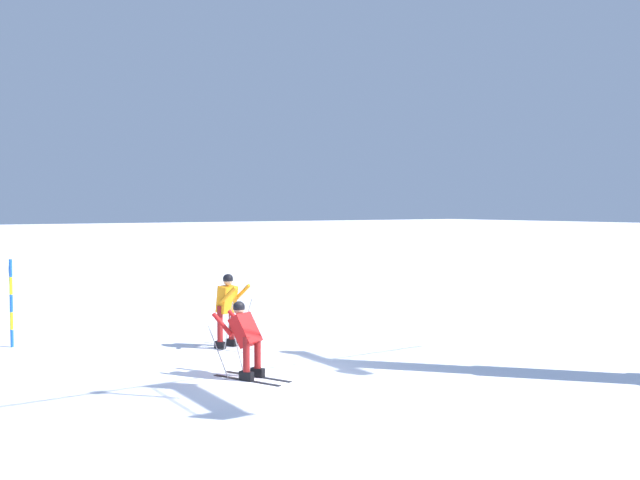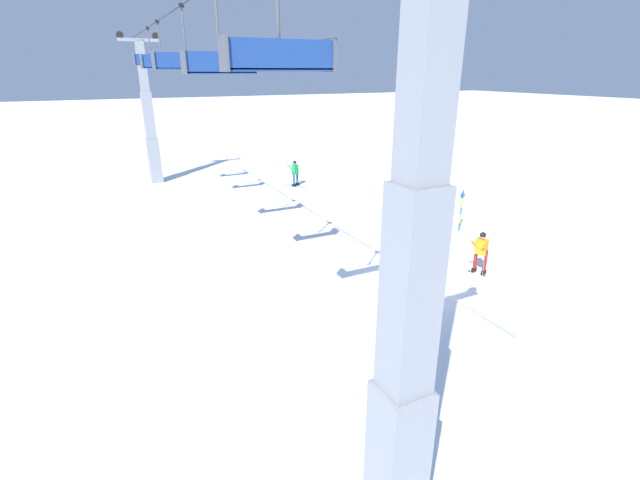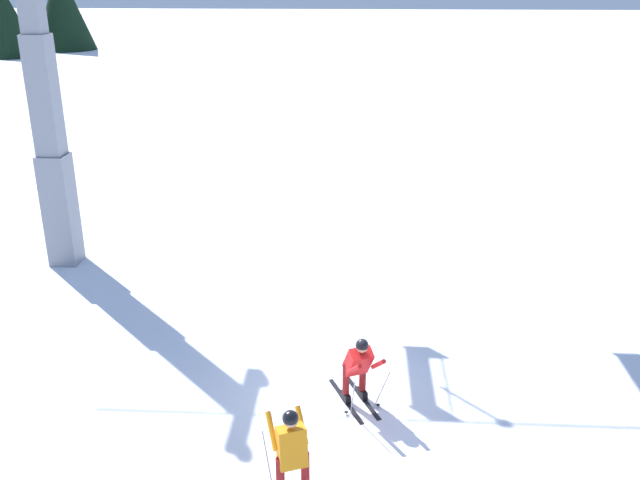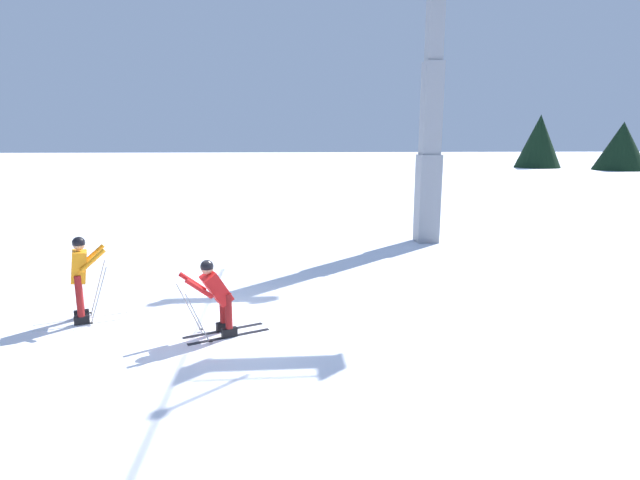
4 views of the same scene
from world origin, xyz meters
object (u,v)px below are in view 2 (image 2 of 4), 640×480
object	(u,v)px
lift_tower_far	(150,124)
chairlift_seat_middle	(187,61)
skier_carving_main	(407,257)
skier_distant_uphill	(481,250)
chairlift_seat_second	(221,62)
chairlift_seat_nearest	(280,54)
trail_marker_pole	(461,209)
lift_tower_near	(408,329)
chairlift_seat_farthest	(152,60)
skier_distant_downhill	(295,171)
chairlift_seat_fourth	(162,61)

from	to	relation	value
lift_tower_far	chairlift_seat_middle	bearing A→B (deg)	180.00
skier_carving_main	skier_distant_uphill	bearing A→B (deg)	-109.25
chairlift_seat_second	chairlift_seat_middle	bearing A→B (deg)	-0.00
chairlift_seat_nearest	trail_marker_pole	distance (m)	15.24
lift_tower_near	trail_marker_pole	xyz separation A→B (m)	(11.29, -11.92, -2.95)
chairlift_seat_farthest	chairlift_seat_nearest	bearing A→B (deg)	-180.00
chairlift_seat_second	skier_distant_uphill	distance (m)	11.38
lift_tower_far	chairlift_seat_middle	world-z (taller)	lift_tower_far
skier_distant_downhill	lift_tower_far	bearing A→B (deg)	56.77
skier_carving_main	lift_tower_far	bearing A→B (deg)	17.01
skier_distant_uphill	chairlift_seat_farthest	bearing A→B (deg)	28.90
skier_carving_main	chairlift_seat_middle	xyz separation A→B (m)	(5.58, 6.32, 6.90)
chairlift_seat_farthest	chairlift_seat_middle	bearing A→B (deg)	180.00
skier_distant_uphill	chairlift_seat_second	bearing A→B (deg)	78.80
trail_marker_pole	skier_distant_uphill	world-z (taller)	trail_marker_pole
lift_tower_far	skier_distant_uphill	bearing A→B (deg)	-157.23
lift_tower_near	lift_tower_far	xyz separation A→B (m)	(28.76, 0.00, -0.03)
chairlift_seat_fourth	trail_marker_pole	bearing A→B (deg)	-125.56
skier_carving_main	trail_marker_pole	world-z (taller)	trail_marker_pole
chairlift_seat_second	chairlift_seat_middle	world-z (taller)	same
lift_tower_far	chairlift_seat_second	bearing A→B (deg)	180.00
lift_tower_far	chairlift_seat_middle	distance (m)	15.53
chairlift_seat_second	skier_distant_uphill	xyz separation A→B (m)	(-1.80, -9.07, -6.63)
lift_tower_far	trail_marker_pole	xyz separation A→B (m)	(-17.47, -11.92, -2.92)
skier_carving_main	chairlift_seat_middle	distance (m)	10.90
chairlift_seat_fourth	skier_distant_uphill	bearing A→B (deg)	-144.39
trail_marker_pole	skier_distant_downhill	xyz separation A→B (m)	(12.01, 3.59, -0.09)
chairlift_seat_second	chairlift_seat_farthest	distance (m)	14.64
lift_tower_far	skier_distant_downhill	distance (m)	10.40
lift_tower_near	skier_distant_downhill	xyz separation A→B (m)	(23.30, -8.33, -3.04)
lift_tower_near	chairlift_seat_second	size ratio (longest dim) A/B	4.18
chairlift_seat_fourth	skier_distant_downhill	world-z (taller)	chairlift_seat_fourth
skier_distant_downhill	trail_marker_pole	bearing A→B (deg)	-163.36
lift_tower_far	chairlift_seat_fourth	bearing A→B (deg)	180.00
lift_tower_near	trail_marker_pole	size ratio (longest dim) A/B	4.74
chairlift_seat_middle	trail_marker_pole	bearing A→B (deg)	-101.34
chairlift_seat_second	skier_distant_downhill	xyz separation A→B (m)	(14.37, -8.33, -6.62)
chairlift_seat_second	skier_distant_downhill	world-z (taller)	chairlift_seat_second
chairlift_seat_middle	skier_distant_uphill	xyz separation A→B (m)	(-6.54, -9.07, -6.74)
chairlift_seat_nearest	skier_distant_uphill	world-z (taller)	chairlift_seat_nearest
chairlift_seat_nearest	trail_marker_pole	bearing A→B (deg)	-60.15
skier_carving_main	lift_tower_far	size ratio (longest dim) A/B	0.17
chairlift_seat_second	skier_distant_uphill	bearing A→B (deg)	-101.20
lift_tower_far	skier_distant_uphill	size ratio (longest dim) A/B	5.48
lift_tower_near	chairlift_seat_fourth	world-z (taller)	lift_tower_near
chairlift_seat_middle	skier_distant_downhill	xyz separation A→B (m)	(9.62, -8.33, -6.73)
skier_carving_main	chairlift_seat_nearest	distance (m)	10.01
chairlift_seat_middle	chairlift_seat_farthest	size ratio (longest dim) A/B	1.22
lift_tower_near	skier_distant_uphill	distance (m)	11.94
skier_distant_uphill	lift_tower_far	bearing A→B (deg)	22.77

